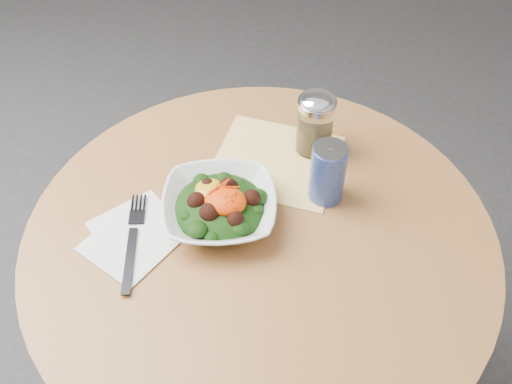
% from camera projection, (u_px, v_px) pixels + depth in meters
% --- Properties ---
extents(table, '(0.90, 0.90, 0.75)m').
position_uv_depth(table, '(259.00, 288.00, 1.23)').
color(table, black).
rests_on(table, ground).
extents(cloth_napkin, '(0.26, 0.24, 0.00)m').
position_uv_depth(cloth_napkin, '(276.00, 161.00, 1.21)').
color(cloth_napkin, '#EDA10C').
rests_on(cloth_napkin, table).
extents(paper_napkins, '(0.20, 0.23, 0.00)m').
position_uv_depth(paper_napkins, '(134.00, 236.00, 1.07)').
color(paper_napkins, white).
rests_on(paper_napkins, table).
extents(salad_bowl, '(0.28, 0.28, 0.08)m').
position_uv_depth(salad_bowl, '(220.00, 206.00, 1.09)').
color(salad_bowl, white).
rests_on(salad_bowl, table).
extents(fork, '(0.10, 0.23, 0.00)m').
position_uv_depth(fork, '(133.00, 238.00, 1.07)').
color(fork, black).
rests_on(fork, table).
extents(spice_shaker, '(0.08, 0.08, 0.14)m').
position_uv_depth(spice_shaker, '(315.00, 124.00, 1.19)').
color(spice_shaker, silver).
rests_on(spice_shaker, table).
extents(beverage_can, '(0.07, 0.07, 0.13)m').
position_uv_depth(beverage_can, '(328.00, 173.00, 1.10)').
color(beverage_can, navy).
rests_on(beverage_can, table).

